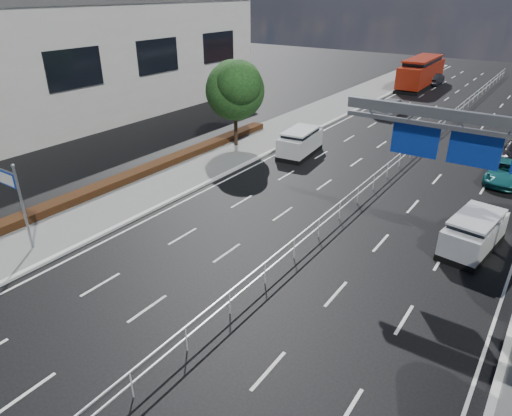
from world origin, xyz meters
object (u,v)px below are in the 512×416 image
Objects in this scene: overhead_gantry at (496,147)px; red_bus at (421,72)px; toilet_sign at (14,191)px; white_minivan at (300,142)px; silver_minivan at (474,233)px; near_car_silver at (392,106)px; near_car_dark at (434,79)px; parked_car_teal at (507,172)px.

overhead_gantry reaches higher than red_bus.
toilet_sign reaches higher than red_bus.
red_bus is (-0.50, 31.14, 0.90)m from white_minivan.
silver_minivan is at bearing -71.26° from red_bus.
near_car_silver is 1.10× the size of near_car_dark.
toilet_sign reaches higher than white_minivan.
overhead_gantry is at bearing 105.45° from near_car_dark.
toilet_sign is at bearing 86.86° from near_car_silver.
silver_minivan is at bearing -88.03° from parked_car_teal.
overhead_gantry reaches higher than silver_minivan.
toilet_sign is 28.18m from parked_car_teal.
red_bus is (-14.20, 40.23, -3.76)m from overhead_gantry.
parked_car_teal is at bearing 111.09° from near_car_dark.
red_bus is at bearing 117.53° from silver_minivan.
silver_minivan is (13.46, -7.28, -0.07)m from white_minivan.
near_car_silver reaches higher than near_car_dark.
overhead_gantry is 2.28× the size of near_car_dark.
overhead_gantry is 2.07× the size of near_car_silver.
white_minivan is 0.39× the size of red_bus.
toilet_sign is 0.93× the size of parked_car_teal.
silver_minivan reaches higher than parked_car_teal.
white_minivan is 33.60m from near_car_dark.
red_bus is 2.56× the size of parked_car_teal.
overhead_gantry is 2.23× the size of white_minivan.
near_car_silver is at bearing 116.40° from overhead_gantry.
overhead_gantry reaches higher than near_car_dark.
parked_car_teal is (17.45, 22.00, -2.30)m from toilet_sign.
near_car_silver is (1.47, 15.56, -0.10)m from white_minivan.
near_car_dark is (0.61, 33.59, -0.20)m from white_minivan.
white_minivan is (-13.70, 9.09, -4.67)m from overhead_gantry.
near_car_silver is 17.47m from parked_car_teal.
toilet_sign is 0.97× the size of near_car_dark.
toilet_sign is 50.42m from red_bus.
near_car_silver is 1.06× the size of parked_car_teal.
white_minivan is at bearing -166.05° from parked_car_teal.
white_minivan is at bearing -90.30° from red_bus.
near_car_dark is (-13.09, 42.69, -4.87)m from overhead_gantry.
near_car_dark is at bearing 64.42° from red_bus.
red_bus is 2.65× the size of near_car_dark.
overhead_gantry is 0.86× the size of red_bus.
toilet_sign reaches higher than near_car_dark.
near_car_dark is (1.11, 2.45, -1.10)m from red_bus.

